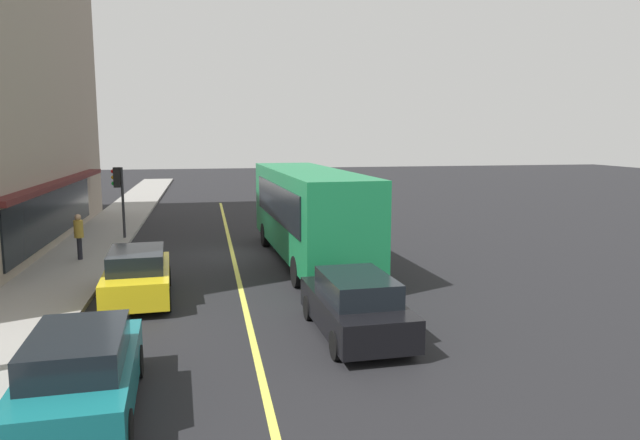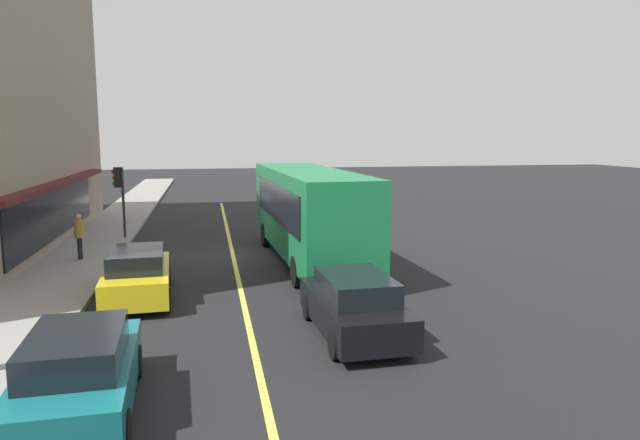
{
  "view_description": "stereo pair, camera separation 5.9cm",
  "coord_description": "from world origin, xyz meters",
  "px_view_note": "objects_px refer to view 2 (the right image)",
  "views": [
    {
      "loc": [
        -23.47,
        0.99,
        4.84
      ],
      "look_at": [
        -1.97,
        -3.23,
        1.6
      ],
      "focal_mm": 32.84,
      "sensor_mm": 36.0,
      "label": 1
    },
    {
      "loc": [
        -23.48,
        0.93,
        4.84
      ],
      "look_at": [
        -1.97,
        -3.23,
        1.6
      ],
      "focal_mm": 32.84,
      "sensor_mm": 36.0,
      "label": 2
    }
  ],
  "objects_px": {
    "car_black": "(354,306)",
    "traffic_light": "(119,185)",
    "car_yellow": "(137,275)",
    "car_teal": "(79,374)",
    "pedestrian_at_corner": "(79,232)",
    "bus": "(308,210)"
  },
  "relations": [
    {
      "from": "bus",
      "to": "traffic_light",
      "type": "height_order",
      "value": "bus"
    },
    {
      "from": "car_teal",
      "to": "car_yellow",
      "type": "xyz_separation_m",
      "value": [
        7.2,
        -0.18,
        0.0
      ]
    },
    {
      "from": "traffic_light",
      "to": "car_black",
      "type": "bearing_deg",
      "value": -152.93
    },
    {
      "from": "traffic_light",
      "to": "car_yellow",
      "type": "height_order",
      "value": "traffic_light"
    },
    {
      "from": "car_yellow",
      "to": "car_black",
      "type": "bearing_deg",
      "value": -127.36
    },
    {
      "from": "pedestrian_at_corner",
      "to": "traffic_light",
      "type": "bearing_deg",
      "value": -10.79
    },
    {
      "from": "car_yellow",
      "to": "bus",
      "type": "bearing_deg",
      "value": -54.34
    },
    {
      "from": "bus",
      "to": "car_yellow",
      "type": "bearing_deg",
      "value": 125.66
    },
    {
      "from": "bus",
      "to": "car_black",
      "type": "distance_m",
      "value": 8.44
    },
    {
      "from": "traffic_light",
      "to": "car_yellow",
      "type": "relative_size",
      "value": 0.73
    },
    {
      "from": "traffic_light",
      "to": "car_black",
      "type": "height_order",
      "value": "traffic_light"
    },
    {
      "from": "bus",
      "to": "car_teal",
      "type": "relative_size",
      "value": 2.57
    },
    {
      "from": "car_teal",
      "to": "car_black",
      "type": "height_order",
      "value": "same"
    },
    {
      "from": "car_black",
      "to": "car_yellow",
      "type": "relative_size",
      "value": 0.99
    },
    {
      "from": "pedestrian_at_corner",
      "to": "car_yellow",
      "type": "bearing_deg",
      "value": -154.13
    },
    {
      "from": "traffic_light",
      "to": "pedestrian_at_corner",
      "type": "xyz_separation_m",
      "value": [
        -4.56,
        0.87,
        -1.35
      ]
    },
    {
      "from": "car_teal",
      "to": "car_yellow",
      "type": "height_order",
      "value": "same"
    },
    {
      "from": "bus",
      "to": "car_black",
      "type": "relative_size",
      "value": 2.57
    },
    {
      "from": "traffic_light",
      "to": "car_teal",
      "type": "xyz_separation_m",
      "value": [
        -17.3,
        -1.64,
        -1.79
      ]
    },
    {
      "from": "car_teal",
      "to": "pedestrian_at_corner",
      "type": "relative_size",
      "value": 2.54
    },
    {
      "from": "car_black",
      "to": "traffic_light",
      "type": "bearing_deg",
      "value": 27.07
    },
    {
      "from": "bus",
      "to": "pedestrian_at_corner",
      "type": "bearing_deg",
      "value": 80.74
    }
  ]
}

